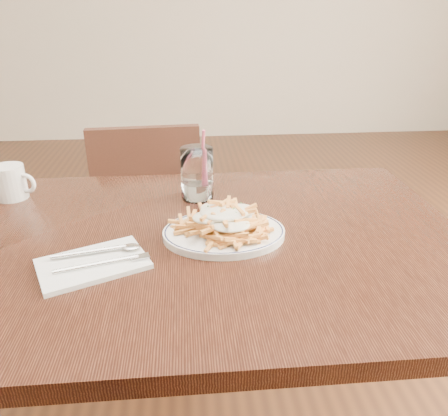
{
  "coord_description": "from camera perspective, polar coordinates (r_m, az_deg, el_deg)",
  "views": [
    {
      "loc": [
        -0.02,
        -0.86,
        1.22
      ],
      "look_at": [
        0.05,
        -0.01,
        0.82
      ],
      "focal_mm": 35.0,
      "sensor_mm": 36.0,
      "label": 1
    }
  ],
  "objects": [
    {
      "name": "table",
      "position": [
        1.01,
        -3.01,
        -7.58
      ],
      "size": [
        1.2,
        0.8,
        0.75
      ],
      "color": "black",
      "rests_on": "ground"
    },
    {
      "name": "chair_far",
      "position": [
        1.75,
        -9.65,
        -0.43
      ],
      "size": [
        0.41,
        0.41,
        0.84
      ],
      "color": "black",
      "rests_on": "ground"
    },
    {
      "name": "fries_plate",
      "position": [
        0.97,
        0.0,
        -3.25
      ],
      "size": [
        0.28,
        0.25,
        0.02
      ],
      "color": "white",
      "rests_on": "table"
    },
    {
      "name": "loaded_fries",
      "position": [
        0.95,
        0.0,
        -1.12
      ],
      "size": [
        0.23,
        0.21,
        0.06
      ],
      "color": "gold",
      "rests_on": "fries_plate"
    },
    {
      "name": "napkin",
      "position": [
        0.9,
        -16.75,
        -6.99
      ],
      "size": [
        0.24,
        0.2,
        0.01
      ],
      "primitive_type": "cube",
      "rotation": [
        0.0,
        0.0,
        0.42
      ],
      "color": "silver",
      "rests_on": "table"
    },
    {
      "name": "cutlery",
      "position": [
        0.9,
        -16.77,
        -6.34
      ],
      "size": [
        0.2,
        0.12,
        0.01
      ],
      "color": "silver",
      "rests_on": "napkin"
    },
    {
      "name": "water_glass",
      "position": [
        1.15,
        -3.52,
        4.11
      ],
      "size": [
        0.08,
        0.08,
        0.19
      ],
      "color": "white",
      "rests_on": "table"
    },
    {
      "name": "coffee_mug",
      "position": [
        1.28,
        -26.07,
        3.04
      ],
      "size": [
        0.11,
        0.08,
        0.09
      ],
      "color": "white",
      "rests_on": "table"
    }
  ]
}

